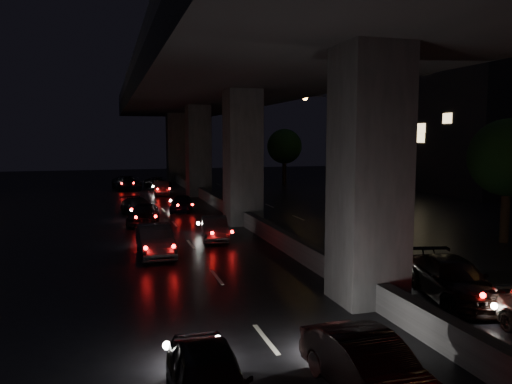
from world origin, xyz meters
name	(u,v)px	position (x,y,z in m)	size (l,w,h in m)	color
ground	(269,240)	(0.00, 0.00, 0.00)	(120.00, 120.00, 0.00)	black
viaduct	(242,84)	(0.00, 5.00, 8.34)	(12.00, 80.00, 10.50)	#303032
median_barrier	(243,217)	(0.00, 5.00, 0.42)	(0.45, 70.00, 0.85)	#303032
building_right_far	(457,115)	(27.00, 20.00, 7.50)	(12.00, 22.00, 15.00)	black
tree_b	(508,158)	(11.00, -4.00, 4.20)	(3.80, 3.80, 6.12)	black
tree_c	(353,150)	(11.00, 12.00, 4.20)	(3.80, 3.80, 6.12)	black
tree_d	(284,147)	(11.00, 28.00, 4.20)	(3.80, 3.80, 6.12)	black
streetlight_far	(322,132)	(10.97, 18.00, 5.66)	(2.52, 0.44, 9.00)	#2D2D33
car_0	(209,382)	(-6.08, -15.01, 0.63)	(1.49, 3.69, 1.26)	black
car_1	(369,367)	(-2.90, -15.34, 0.62)	(1.32, 3.78, 1.24)	black
car_3	(453,280)	(2.76, -10.66, 0.65)	(1.81, 4.45, 1.29)	black
car_4	(155,241)	(-5.86, -1.82, 0.67)	(1.41, 4.06, 1.34)	black
car_5	(215,228)	(-2.64, 0.78, 0.58)	(1.23, 3.54, 1.17)	#262729
car_6	(143,214)	(-5.80, 6.30, 0.65)	(1.52, 3.79, 1.29)	black
car_7	(138,207)	(-5.89, 9.92, 0.58)	(1.63, 4.01, 1.16)	black
car_8	(181,203)	(-2.86, 10.95, 0.59)	(1.38, 3.44, 1.17)	black
car_9	(161,188)	(-3.13, 21.65, 0.62)	(1.32, 3.79, 1.25)	#47403E
car_10	(158,183)	(-2.86, 27.47, 0.58)	(1.92, 4.17, 1.16)	black
car_11	(127,183)	(-5.93, 27.55, 0.67)	(2.23, 4.83, 1.34)	black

